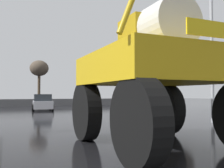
# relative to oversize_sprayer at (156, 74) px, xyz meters

# --- Properties ---
(ground_plane) EXTENTS (120.00, 120.00, 0.00)m
(ground_plane) POSITION_rel_oversize_sprayer_xyz_m (-1.08, 11.58, -2.12)
(ground_plane) COLOR black
(oversize_sprayer) EXTENTS (4.27, 5.50, 4.75)m
(oversize_sprayer) POSITION_rel_oversize_sprayer_xyz_m (0.00, 0.00, 0.00)
(oversize_sprayer) COLOR black
(oversize_sprayer) RESTS_ON ground
(sedan_ahead) EXTENTS (2.11, 4.21, 1.52)m
(sedan_ahead) POSITION_rel_oversize_sprayer_xyz_m (-0.88, 18.66, -1.41)
(sedan_ahead) COLOR #B7B7BF
(sedan_ahead) RESTS_ON ground
(traffic_signal_near_right) EXTENTS (0.24, 0.54, 4.10)m
(traffic_signal_near_right) POSITION_rel_oversize_sprayer_xyz_m (2.85, 4.02, 0.87)
(traffic_signal_near_right) COLOR #A8AAAF
(traffic_signal_near_right) RESTS_ON ground
(streetlight_near_right) EXTENTS (1.85, 0.24, 9.12)m
(streetlight_near_right) POSITION_rel_oversize_sprayer_xyz_m (6.30, 4.17, 2.89)
(streetlight_near_right) COLOR #A8AAAF
(streetlight_near_right) RESTS_ON ground
(streetlight_far_right) EXTENTS (1.93, 0.24, 7.04)m
(streetlight_far_right) POSITION_rel_oversize_sprayer_xyz_m (6.86, 16.93, 1.84)
(streetlight_far_right) COLOR #A8AAAF
(streetlight_far_right) RESTS_ON ground
(bare_tree_right) EXTENTS (3.80, 3.80, 6.34)m
(bare_tree_right) POSITION_rel_oversize_sprayer_xyz_m (9.66, 12.66, 2.58)
(bare_tree_right) COLOR #473828
(bare_tree_right) RESTS_ON ground
(bare_tree_far_center) EXTENTS (2.49, 2.49, 6.08)m
(bare_tree_far_center) POSITION_rel_oversize_sprayer_xyz_m (-0.04, 28.99, 2.79)
(bare_tree_far_center) COLOR #473828
(bare_tree_far_center) RESTS_ON ground
(roadside_barrier) EXTENTS (25.67, 0.24, 0.90)m
(roadside_barrier) POSITION_rel_oversize_sprayer_xyz_m (-1.08, 27.50, -1.67)
(roadside_barrier) COLOR #59595B
(roadside_barrier) RESTS_ON ground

